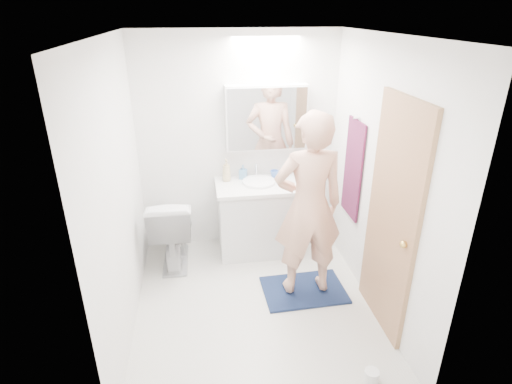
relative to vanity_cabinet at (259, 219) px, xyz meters
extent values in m
plane|color=silver|center=(-0.19, -0.96, -0.39)|extent=(2.50, 2.50, 0.00)
plane|color=white|center=(-0.19, -0.96, 2.01)|extent=(2.50, 2.50, 0.00)
plane|color=white|center=(-0.19, 0.29, 0.81)|extent=(2.50, 0.00, 2.50)
plane|color=white|center=(-0.19, -2.21, 0.81)|extent=(2.50, 0.00, 2.50)
plane|color=white|center=(-1.29, -0.96, 0.81)|extent=(0.00, 2.50, 2.50)
plane|color=white|center=(0.91, -0.96, 0.81)|extent=(0.00, 2.50, 2.50)
cube|color=silver|center=(0.00, 0.00, 0.00)|extent=(0.90, 0.55, 0.78)
cube|color=white|center=(0.00, 0.00, 0.41)|extent=(0.95, 0.58, 0.04)
cylinder|color=white|center=(0.00, 0.03, 0.45)|extent=(0.36, 0.36, 0.03)
cylinder|color=silver|center=(0.00, 0.22, 0.51)|extent=(0.02, 0.02, 0.16)
cube|color=white|center=(0.11, 0.21, 1.11)|extent=(0.88, 0.14, 0.70)
cube|color=silver|center=(0.11, 0.13, 1.11)|extent=(0.84, 0.01, 0.66)
imported|color=silver|center=(-0.96, -0.11, 0.01)|extent=(0.46, 0.80, 0.81)
cube|color=#162245|center=(0.32, -0.85, -0.38)|extent=(0.82, 0.57, 0.02)
imported|color=tan|center=(0.32, -0.85, 0.55)|extent=(0.66, 0.44, 1.77)
cube|color=tan|center=(0.89, -1.31, 0.61)|extent=(0.04, 0.80, 2.00)
sphere|color=gold|center=(0.85, -1.61, 0.56)|extent=(0.06, 0.06, 0.06)
cube|color=black|center=(0.89, -0.41, 0.71)|extent=(0.02, 0.42, 1.00)
cylinder|color=silver|center=(0.87, -0.41, 1.23)|extent=(0.07, 0.02, 0.02)
imported|color=tan|center=(-0.34, 0.15, 0.55)|extent=(0.11, 0.12, 0.25)
imported|color=#568BB9|center=(-0.15, 0.18, 0.51)|extent=(0.10, 0.10, 0.16)
imported|color=#4270C8|center=(0.20, 0.16, 0.47)|extent=(0.12, 0.12, 0.09)
cylinder|color=white|center=(0.55, -1.98, -0.34)|extent=(0.11, 0.11, 0.10)
camera|label=1|loc=(-0.64, -4.09, 2.18)|focal=28.90mm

